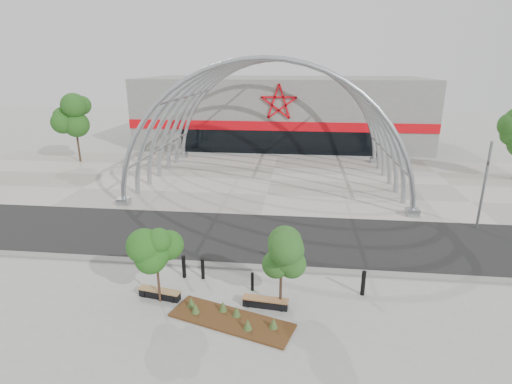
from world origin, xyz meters
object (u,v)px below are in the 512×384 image
Objects in this scene: bollard_2 at (252,282)px; street_tree_0 at (156,250)px; signal_pole at (484,184)px; street_tree_1 at (281,254)px; bench_0 at (160,294)px; bench_1 at (265,303)px.

street_tree_0 is at bearing -161.36° from bollard_2.
street_tree_1 is (-11.55, -9.70, -0.37)m from signal_pole.
bollard_2 is (3.82, 1.29, -1.95)m from street_tree_0.
bollard_2 is (-12.86, -8.55, -2.39)m from signal_pole.
bollard_2 is at bearing -146.39° from signal_pole.
bench_0 is at bearing 111.24° from street_tree_0.
street_tree_0 is 5.13m from street_tree_1.
signal_pole reaches higher than bollard_2.
bench_1 is (4.51, 0.07, -2.19)m from street_tree_0.
street_tree_1 reaches higher than street_tree_0.
street_tree_1 is 1.75× the size of bench_0.
street_tree_0 is 1.71× the size of bench_0.
street_tree_1 is 1.74× the size of bench_1.
street_tree_0 is 1.70× the size of bench_1.
signal_pole is 6.24× the size of bollard_2.
signal_pole is at bearing 38.76° from bench_1.
street_tree_1 is at bearing 6.19° from bench_1.
signal_pole is at bearing 40.03° from street_tree_1.
signal_pole is 15.63m from bollard_2.
bench_0 is at bearing 178.92° from street_tree_1.
bench_0 is at bearing -164.91° from bollard_2.
street_tree_1 is at bearing -41.28° from bollard_2.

